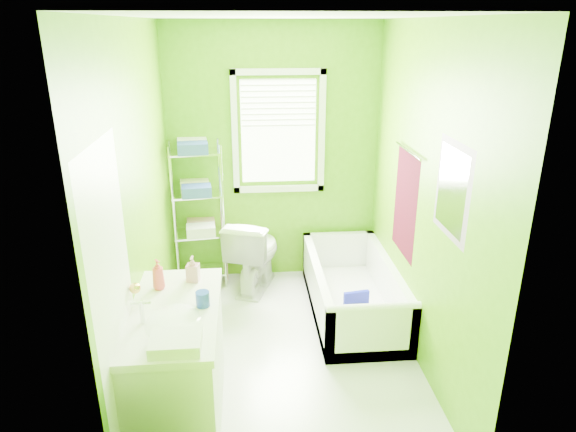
{
  "coord_description": "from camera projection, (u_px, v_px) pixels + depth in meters",
  "views": [
    {
      "loc": [
        -0.29,
        -3.59,
        2.55
      ],
      "look_at": [
        0.04,
        0.25,
        1.11
      ],
      "focal_mm": 32.0,
      "sensor_mm": 36.0,
      "label": 1
    }
  ],
  "objects": [
    {
      "name": "ground",
      "position": [
        285.0,
        351.0,
        4.27
      ],
      "size": [
        2.9,
        2.9,
        0.0
      ],
      "primitive_type": "plane",
      "color": "silver",
      "rests_on": "ground"
    },
    {
      "name": "room_envelope",
      "position": [
        285.0,
        172.0,
        3.73
      ],
      "size": [
        2.14,
        2.94,
        2.62
      ],
      "color": "#4A8C06",
      "rests_on": "ground"
    },
    {
      "name": "window",
      "position": [
        279.0,
        126.0,
        5.04
      ],
      "size": [
        0.92,
        0.05,
        1.22
      ],
      "color": "white",
      "rests_on": "ground"
    },
    {
      "name": "door",
      "position": [
        117.0,
        316.0,
        2.91
      ],
      "size": [
        0.09,
        0.8,
        2.0
      ],
      "color": "white",
      "rests_on": "ground"
    },
    {
      "name": "right_wall_decor",
      "position": [
        422.0,
        198.0,
        3.87
      ],
      "size": [
        0.04,
        1.48,
        1.17
      ],
      "color": "#420715",
      "rests_on": "ground"
    },
    {
      "name": "bathtub",
      "position": [
        353.0,
        297.0,
        4.79
      ],
      "size": [
        0.75,
        1.6,
        0.52
      ],
      "color": "white",
      "rests_on": "ground"
    },
    {
      "name": "toilet",
      "position": [
        254.0,
        252.0,
        5.18
      ],
      "size": [
        0.66,
        0.86,
        0.78
      ],
      "primitive_type": "imported",
      "rotation": [
        0.0,
        0.0,
        2.81
      ],
      "color": "white",
      "rests_on": "ground"
    },
    {
      "name": "vanity",
      "position": [
        178.0,
        362.0,
        3.4
      ],
      "size": [
        0.58,
        1.13,
        1.07
      ],
      "color": "silver",
      "rests_on": "ground"
    },
    {
      "name": "wire_shelf_unit",
      "position": [
        199.0,
        200.0,
        5.09
      ],
      "size": [
        0.54,
        0.44,
        1.51
      ],
      "color": "silver",
      "rests_on": "ground"
    }
  ]
}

